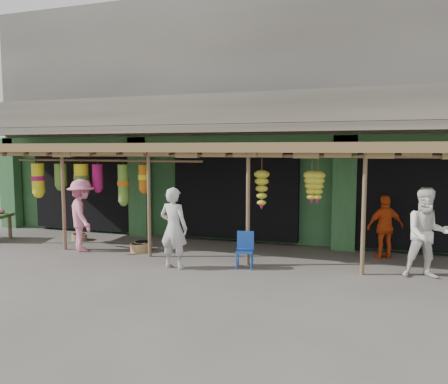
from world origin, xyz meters
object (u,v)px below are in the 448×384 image
(person_shopper, at_px, (82,215))
(person_vendor, at_px, (385,227))
(blue_chair, at_px, (245,248))
(person_right, at_px, (427,233))
(person_front, at_px, (174,228))

(person_shopper, bearing_deg, person_vendor, -125.47)
(blue_chair, height_order, person_right, person_right)
(blue_chair, relative_size, person_right, 0.43)
(person_right, bearing_deg, blue_chair, 177.39)
(person_vendor, relative_size, person_shopper, 0.83)
(person_right, bearing_deg, person_shopper, 172.84)
(blue_chair, height_order, person_shopper, person_shopper)
(blue_chair, distance_m, person_right, 3.81)
(person_right, distance_m, person_shopper, 8.22)
(person_vendor, height_order, person_shopper, person_shopper)
(blue_chair, bearing_deg, person_shopper, 167.37)
(person_right, distance_m, person_vendor, 1.65)
(blue_chair, distance_m, person_vendor, 3.54)
(person_front, bearing_deg, person_right, -163.80)
(person_vendor, bearing_deg, person_right, 90.64)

